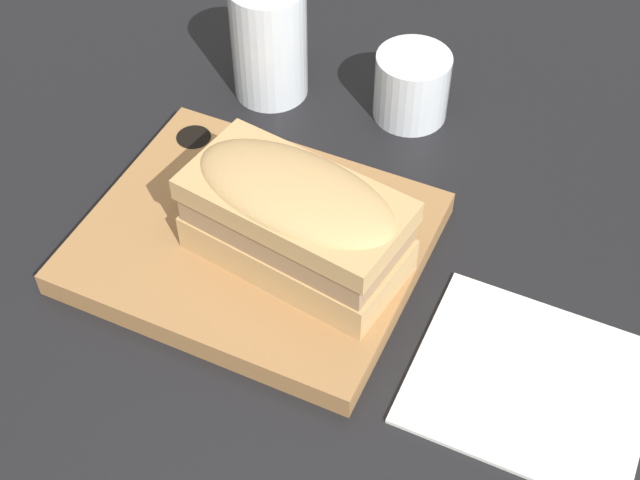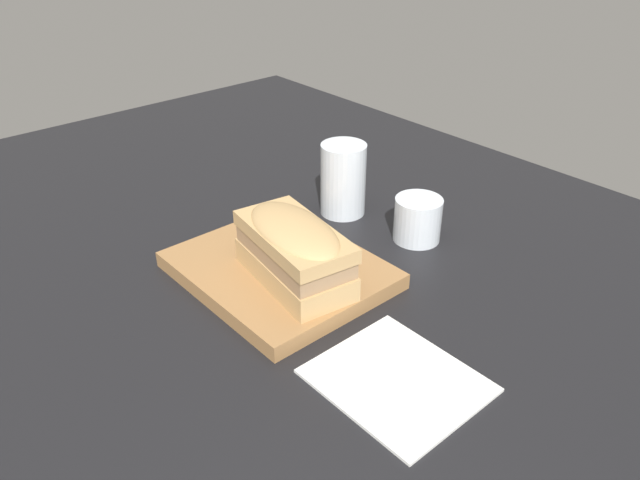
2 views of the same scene
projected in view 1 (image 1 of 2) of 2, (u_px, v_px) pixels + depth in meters
dining_table at (291, 266)px, 79.74cm from camera, size 175.67×128.24×2.00cm
serving_board at (254, 241)px, 78.79cm from camera, size 28.89×24.08×2.41cm
sandwich at (296, 217)px, 72.32cm from camera, size 19.41×11.70×9.29cm
mustard_dollop at (195, 192)px, 80.37cm from camera, size 2.87×2.87×1.15cm
water_glass at (270, 48)px, 90.55cm from camera, size 7.73×7.73×12.46cm
wine_glass at (411, 89)px, 89.72cm from camera, size 7.57×7.57×7.12cm
napkin at (530, 383)px, 70.22cm from camera, size 18.23×16.01×0.40cm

